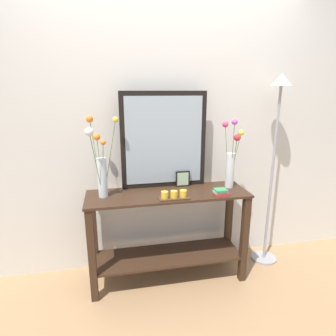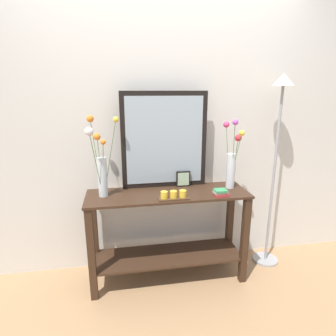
% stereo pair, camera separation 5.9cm
% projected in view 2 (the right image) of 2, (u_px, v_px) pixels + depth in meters
% --- Properties ---
extents(ground_plane, '(7.00, 6.00, 0.02)m').
position_uv_depth(ground_plane, '(168.00, 277.00, 2.56)').
color(ground_plane, '#A87F56').
extents(wall_back, '(6.40, 0.08, 2.70)m').
position_uv_depth(wall_back, '(162.00, 122.00, 2.51)').
color(wall_back, silver).
rests_on(wall_back, ground).
extents(console_table, '(1.34, 0.41, 0.80)m').
position_uv_depth(console_table, '(168.00, 227.00, 2.42)').
color(console_table, '#382316').
rests_on(console_table, ground).
extents(mirror_leaning, '(0.73, 0.03, 0.82)m').
position_uv_depth(mirror_leaning, '(164.00, 141.00, 2.40)').
color(mirror_leaning, black).
rests_on(mirror_leaning, console_table).
extents(tall_vase_left, '(0.25, 0.27, 0.64)m').
position_uv_depth(tall_vase_left, '(101.00, 163.00, 2.20)').
color(tall_vase_left, silver).
rests_on(tall_vase_left, console_table).
extents(vase_right, '(0.14, 0.22, 0.60)m').
position_uv_depth(vase_right, '(232.00, 161.00, 2.41)').
color(vase_right, silver).
rests_on(vase_right, console_table).
extents(candle_tray, '(0.24, 0.09, 0.07)m').
position_uv_depth(candle_tray, '(174.00, 196.00, 2.20)').
color(candle_tray, '#472D1C').
rests_on(candle_tray, console_table).
extents(picture_frame_small, '(0.12, 0.01, 0.14)m').
position_uv_depth(picture_frame_small, '(183.00, 179.00, 2.48)').
color(picture_frame_small, black).
rests_on(picture_frame_small, console_table).
extents(book_stack, '(0.12, 0.09, 0.05)m').
position_uv_depth(book_stack, '(221.00, 193.00, 2.27)').
color(book_stack, '#C63338').
rests_on(book_stack, console_table).
extents(floor_lamp, '(0.24, 0.24, 1.76)m').
position_uv_depth(floor_lamp, '(277.00, 141.00, 2.48)').
color(floor_lamp, '#9E9EA3').
rests_on(floor_lamp, ground).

